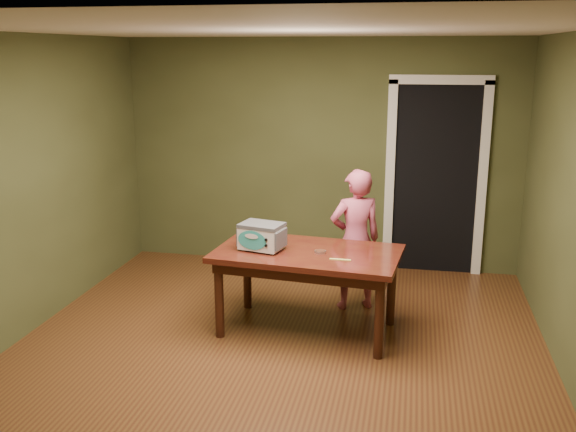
{
  "coord_description": "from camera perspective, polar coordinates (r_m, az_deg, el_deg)",
  "views": [
    {
      "loc": [
        1.05,
        -4.69,
        2.45
      ],
      "look_at": [
        -0.08,
        1.0,
        0.95
      ],
      "focal_mm": 40.0,
      "sensor_mm": 36.0,
      "label": 1
    }
  ],
  "objects": [
    {
      "name": "dining_table",
      "position": [
        5.65,
        1.74,
        -4.09
      ],
      "size": [
        1.68,
        1.05,
        0.75
      ],
      "rotation": [
        0.0,
        0.0,
        -0.1
      ],
      "color": "#3D110E",
      "rests_on": "floor"
    },
    {
      "name": "spatula",
      "position": [
        5.39,
        4.66,
        -3.88
      ],
      "size": [
        0.18,
        0.03,
        0.01
      ],
      "primitive_type": "cube",
      "rotation": [
        0.0,
        0.0,
        -0.02
      ],
      "color": "#E9E065",
      "rests_on": "dining_table"
    },
    {
      "name": "baking_pan",
      "position": [
        5.57,
        2.88,
        -3.17
      ],
      "size": [
        0.1,
        0.1,
        0.02
      ],
      "color": "silver",
      "rests_on": "dining_table"
    },
    {
      "name": "child",
      "position": [
        6.19,
        6.01,
        -2.11
      ],
      "size": [
        0.59,
        0.5,
        1.38
      ],
      "primitive_type": "imported",
      "rotation": [
        0.0,
        0.0,
        3.54
      ],
      "color": "#C2506E",
      "rests_on": "floor"
    },
    {
      "name": "room_shell",
      "position": [
        4.87,
        -1.42,
        5.7
      ],
      "size": [
        4.52,
        5.02,
        2.61
      ],
      "color": "#484F2A",
      "rests_on": "ground"
    },
    {
      "name": "floor",
      "position": [
        5.4,
        -1.3,
        -12.51
      ],
      "size": [
        5.0,
        5.0,
        0.0
      ],
      "primitive_type": "plane",
      "color": "brown",
      "rests_on": "ground"
    },
    {
      "name": "doorway",
      "position": [
        7.61,
        12.91,
        3.57
      ],
      "size": [
        1.1,
        0.66,
        2.25
      ],
      "color": "black",
      "rests_on": "ground"
    },
    {
      "name": "toy_oven",
      "position": [
        5.62,
        -2.36,
        -1.74
      ],
      "size": [
        0.43,
        0.33,
        0.24
      ],
      "rotation": [
        0.0,
        0.0,
        -0.23
      ],
      "color": "#4C4F54",
      "rests_on": "dining_table"
    }
  ]
}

